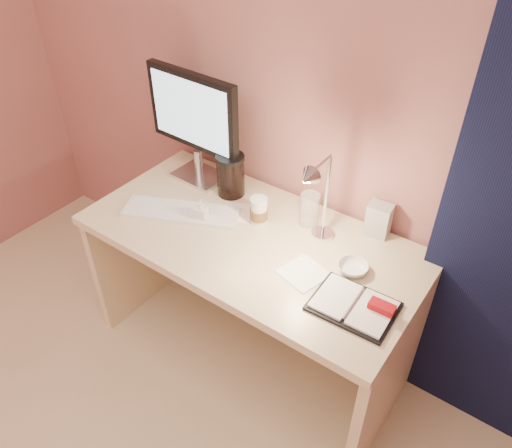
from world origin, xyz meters
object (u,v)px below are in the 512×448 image
Objects in this scene: keyboard at (181,212)px; bowl at (353,268)px; coffee_cup at (259,212)px; desk_lamp at (314,197)px; product_box at (379,220)px; desk at (262,266)px; clear_cup at (309,209)px; dark_jar at (231,177)px; planner at (356,306)px; lotion_bottle at (201,211)px; monitor at (195,118)px.

keyboard is 4.39× the size of bowl.
coffee_cup is 0.30× the size of desk_lamp.
product_box is (0.74, 0.37, 0.06)m from keyboard.
desk is 0.36m from clear_cup.
clear_cup is 0.40m from dark_jar.
keyboard is 0.86m from planner.
planner is 0.74× the size of desk_lamp.
desk_lamp is at bearing 174.25° from bowl.
lotion_bottle is (-0.20, -0.13, -0.00)m from coffee_cup.
clear_cup is 0.45m from lotion_bottle.
desk is at bearing -30.40° from coffee_cup.
bowl is at bearing 118.40° from planner.
planner is at bearing -18.82° from desk.
bowl is 0.67m from lotion_bottle.
product_box is (0.41, 0.24, 0.30)m from desk.
clear_cup is (-0.38, 0.31, 0.06)m from planner.
bowl is 0.70m from dark_jar.
desk_lamp reaches higher than desk.
desk is 9.80× the size of clear_cup.
coffee_cup reaches higher than lotion_bottle.
coffee_cup is (0.43, -0.12, -0.25)m from monitor.
bowl is at bearing -6.51° from desk_lamp.
dark_jar is at bearing 96.73° from lotion_bottle.
monitor is 3.63× the size of clear_cup.
coffee_cup is 0.25m from dark_jar.
desk is 9.99× the size of product_box.
dark_jar is (-0.23, 0.10, 0.03)m from coffee_cup.
coffee_cup reaches higher than desk.
clear_cup is at bearing 2.51° from monitor.
desk_lamp is (-0.17, -0.24, 0.18)m from product_box.
product_box is (-0.12, 0.42, 0.06)m from planner.
monitor is 2.97× the size of dark_jar.
bowl is at bearing -11.60° from dark_jar.
planner reaches higher than keyboard.
keyboard is 0.77m from bowl.
bowl is at bearing -3.05° from desk.
keyboard is 4.08× the size of coffee_cup.
monitor is 1.07m from planner.
planner is 2.09× the size of product_box.
desk is at bearing 178.54° from desk_lamp.
coffee_cup is (-0.55, 0.19, 0.05)m from planner.
planner is at bearing -39.51° from clear_cup.
planner is 2.42× the size of coffee_cup.
lotion_bottle reaches higher than planner.
desk_lamp is at bearing -11.87° from keyboard.
clear_cup is at bearing 2.38° from dark_jar.
dark_jar reaches higher than bowl.
dark_jar reaches higher than clear_cup.
bowl is 0.27m from product_box.
monitor reaches higher than planner.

